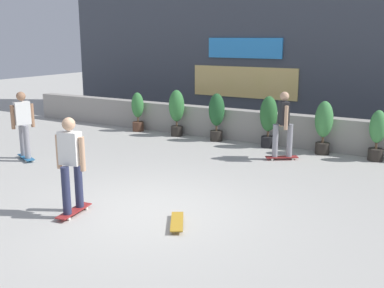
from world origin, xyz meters
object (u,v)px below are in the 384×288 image
at_px(potted_plant_5, 377,133).
at_px(skater_mid_plaza, 71,162).
at_px(skateboard_near_camera, 177,222).
at_px(potted_plant_2, 217,114).
at_px(potted_plant_0, 138,110).
at_px(skater_far_right, 283,122).
at_px(potted_plant_3, 268,118).
at_px(skater_far_left, 23,123).
at_px(potted_plant_1, 177,110).
at_px(potted_plant_4, 324,124).

bearing_deg(potted_plant_5, skater_mid_plaza, -121.47).
bearing_deg(skateboard_near_camera, potted_plant_2, 111.50).
relative_size(potted_plant_0, potted_plant_5, 0.99).
xyz_separation_m(potted_plant_2, skater_mid_plaza, (0.52, -6.36, 0.14)).
bearing_deg(potted_plant_5, skateboard_near_camera, -109.76).
distance_m(potted_plant_5, skater_far_right, 2.31).
distance_m(potted_plant_0, potted_plant_3, 4.45).
bearing_deg(skater_far_left, potted_plant_5, 29.72).
bearing_deg(potted_plant_2, skater_mid_plaza, -85.28).
xyz_separation_m(potted_plant_0, skater_far_left, (-0.26, -4.30, 0.26)).
bearing_deg(skater_mid_plaza, skateboard_near_camera, 15.50).
bearing_deg(potted_plant_0, potted_plant_1, 0.00).
relative_size(potted_plant_2, potted_plant_5, 1.11).
distance_m(potted_plant_1, skater_far_left, 4.64).
height_order(potted_plant_3, potted_plant_4, potted_plant_3).
bearing_deg(potted_plant_1, skater_mid_plaza, -73.37).
bearing_deg(skateboard_near_camera, skater_far_left, 163.89).
bearing_deg(skateboard_near_camera, potted_plant_4, 82.27).
bearing_deg(skater_mid_plaza, potted_plant_5, 58.53).
bearing_deg(skater_mid_plaza, potted_plant_3, 80.42).
height_order(potted_plant_2, skater_far_left, skater_far_left).
height_order(potted_plant_5, skateboard_near_camera, potted_plant_5).
height_order(skater_mid_plaza, skater_far_left, same).
distance_m(potted_plant_2, potted_plant_4, 3.10).
bearing_deg(potted_plant_0, potted_plant_4, 0.00).
height_order(potted_plant_1, skater_mid_plaza, skater_mid_plaza).
bearing_deg(skateboard_near_camera, potted_plant_3, 96.93).
xyz_separation_m(potted_plant_0, potted_plant_3, (4.45, 0.00, 0.13)).
height_order(potted_plant_0, potted_plant_4, potted_plant_4).
distance_m(potted_plant_4, potted_plant_5, 1.31).
distance_m(skater_far_left, skateboard_near_camera, 5.71).
bearing_deg(skater_far_left, potted_plant_1, 67.98).
relative_size(potted_plant_0, skateboard_near_camera, 1.58).
height_order(potted_plant_3, skateboard_near_camera, potted_plant_3).
bearing_deg(potted_plant_1, potted_plant_5, 0.00).
relative_size(potted_plant_5, skater_mid_plaza, 0.74).
height_order(potted_plant_2, skateboard_near_camera, potted_plant_2).
xyz_separation_m(potted_plant_4, skater_far_right, (-0.72, -1.07, 0.15)).
bearing_deg(potted_plant_4, skater_mid_plaza, -112.09).
bearing_deg(skateboard_near_camera, potted_plant_0, 131.39).
bearing_deg(skater_far_right, skater_mid_plaza, -109.45).
height_order(potted_plant_1, skater_far_left, skater_far_left).
distance_m(potted_plant_0, potted_plant_1, 1.49).
distance_m(potted_plant_1, potted_plant_5, 5.79).
bearing_deg(potted_plant_2, potted_plant_5, 0.00).
height_order(potted_plant_1, potted_plant_3, potted_plant_3).
height_order(skater_far_right, skater_mid_plaza, same).
bearing_deg(potted_plant_0, skater_far_left, -93.41).
distance_m(skater_mid_plaza, skateboard_near_camera, 2.05).
xyz_separation_m(potted_plant_2, skateboard_near_camera, (2.31, -5.86, -0.74)).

